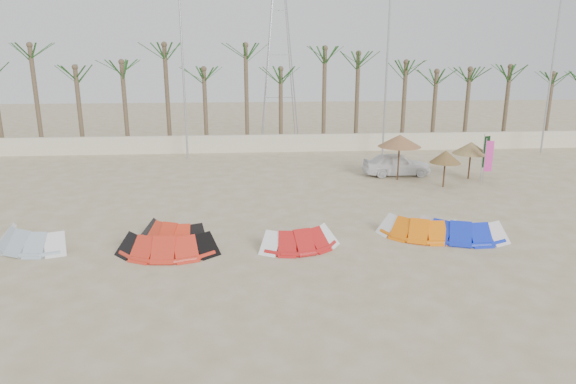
{
  "coord_description": "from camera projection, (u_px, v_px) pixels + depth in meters",
  "views": [
    {
      "loc": [
        -1.74,
        -15.96,
        7.43
      ],
      "look_at": [
        0.0,
        6.0,
        1.3
      ],
      "focal_mm": 32.0,
      "sensor_mm": 36.0,
      "label": 1
    }
  ],
  "objects": [
    {
      "name": "kite_orange",
      "position": [
        418.0,
        225.0,
        21.21
      ],
      "size": [
        3.74,
        2.64,
        0.9
      ],
      "color": "orange",
      "rests_on": "ground"
    },
    {
      "name": "kite_grey",
      "position": [
        32.0,
        236.0,
        19.94
      ],
      "size": [
        3.72,
        2.66,
        0.9
      ],
      "color": "#98A8B4",
      "rests_on": "ground"
    },
    {
      "name": "kite_red_left",
      "position": [
        168.0,
        241.0,
        19.42
      ],
      "size": [
        3.75,
        1.76,
        0.9
      ],
      "color": "red",
      "rests_on": "ground"
    },
    {
      "name": "palm_line",
      "position": [
        278.0,
        63.0,
        38.34
      ],
      "size": [
        52.0,
        4.0,
        7.7
      ],
      "color": "brown",
      "rests_on": "ground"
    },
    {
      "name": "lamp_c",
      "position": [
        387.0,
        74.0,
        35.72
      ],
      "size": [
        1.25,
        0.14,
        11.0
      ],
      "color": "#A5A8AD",
      "rests_on": "ground"
    },
    {
      "name": "ground",
      "position": [
        302.0,
        276.0,
        17.45
      ],
      "size": [
        120.0,
        120.0,
        0.0
      ],
      "primitive_type": "plane",
      "color": "beige",
      "rests_on": "ground"
    },
    {
      "name": "parasol_mid",
      "position": [
        446.0,
        157.0,
        28.3
      ],
      "size": [
        1.72,
        1.72,
        2.08
      ],
      "color": "#4C331E",
      "rests_on": "ground"
    },
    {
      "name": "flag_pink",
      "position": [
        488.0,
        157.0,
        28.77
      ],
      "size": [
        0.45,
        0.09,
        2.68
      ],
      "color": "#A5A8AD",
      "rests_on": "ground"
    },
    {
      "name": "boundary_wall",
      "position": [
        271.0,
        143.0,
        38.41
      ],
      "size": [
        60.0,
        0.3,
        1.3
      ],
      "primitive_type": "cube",
      "color": "beige",
      "rests_on": "ground"
    },
    {
      "name": "pylon",
      "position": [
        279.0,
        138.0,
        44.42
      ],
      "size": [
        3.0,
        3.0,
        14.0
      ],
      "primitive_type": null,
      "color": "#A5A8AD",
      "rests_on": "ground"
    },
    {
      "name": "parasol_right",
      "position": [
        471.0,
        148.0,
        30.08
      ],
      "size": [
        2.14,
        2.14,
        2.21
      ],
      "color": "#4C331E",
      "rests_on": "ground"
    },
    {
      "name": "car",
      "position": [
        397.0,
        164.0,
        31.25
      ],
      "size": [
        4.07,
        1.68,
        1.38
      ],
      "primitive_type": "imported",
      "rotation": [
        0.0,
        0.0,
        1.58
      ],
      "color": "white",
      "rests_on": "ground"
    },
    {
      "name": "kite_red_right",
      "position": [
        299.0,
        236.0,
        19.98
      ],
      "size": [
        3.37,
        2.18,
        0.9
      ],
      "color": "red",
      "rests_on": "ground"
    },
    {
      "name": "parasol_left",
      "position": [
        400.0,
        141.0,
        29.71
      ],
      "size": [
        2.52,
        2.52,
        2.68
      ],
      "color": "#4C331E",
      "rests_on": "ground"
    },
    {
      "name": "kite_red_mid",
      "position": [
        173.0,
        230.0,
        20.67
      ],
      "size": [
        3.26,
        2.34,
        0.9
      ],
      "color": "red",
      "rests_on": "ground"
    },
    {
      "name": "flag_green",
      "position": [
        486.0,
        153.0,
        29.5
      ],
      "size": [
        0.44,
        0.15,
        2.81
      ],
      "color": "#A5A8AD",
      "rests_on": "ground"
    },
    {
      "name": "kite_blue",
      "position": [
        457.0,
        227.0,
        21.01
      ],
      "size": [
        3.95,
        2.52,
        0.9
      ],
      "color": "#132ACD",
      "rests_on": "ground"
    },
    {
      "name": "lamp_b",
      "position": [
        184.0,
        75.0,
        34.66
      ],
      "size": [
        1.25,
        0.14,
        11.0
      ],
      "color": "#A5A8AD",
      "rests_on": "ground"
    },
    {
      "name": "lamp_d",
      "position": [
        552.0,
        74.0,
        36.64
      ],
      "size": [
        1.25,
        0.14,
        11.0
      ],
      "color": "#A5A8AD",
      "rests_on": "ground"
    }
  ]
}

